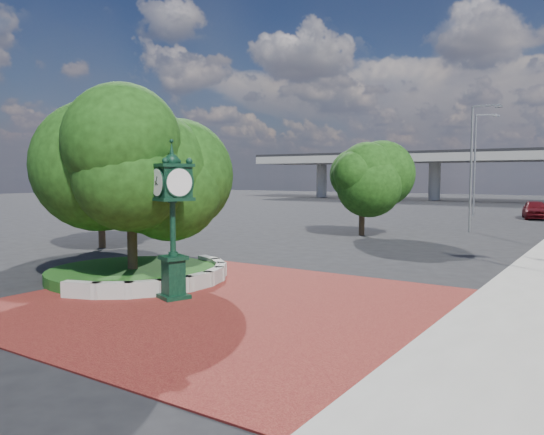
{
  "coord_description": "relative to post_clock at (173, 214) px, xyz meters",
  "views": [
    {
      "loc": [
        9.89,
        -13.12,
        3.79
      ],
      "look_at": [
        0.13,
        1.5,
        2.4
      ],
      "focal_mm": 35.0,
      "sensor_mm": 36.0,
      "label": 1
    }
  ],
  "objects": [
    {
      "name": "ground",
      "position": [
        1.51,
        1.48,
        -2.64
      ],
      "size": [
        200.0,
        200.0,
        0.0
      ],
      "primitive_type": "plane",
      "color": "black",
      "rests_on": "ground"
    },
    {
      "name": "plaza",
      "position": [
        1.51,
        0.48,
        -2.62
      ],
      "size": [
        12.0,
        12.0,
        0.04
      ],
      "primitive_type": "cube",
      "color": "maroon",
      "rests_on": "ground"
    },
    {
      "name": "planter_wall",
      "position": [
        -1.2,
        1.48,
        -2.37
      ],
      "size": [
        2.96,
        6.77,
        0.54
      ],
      "color": "#9E9B93",
      "rests_on": "ground"
    },
    {
      "name": "grass_bed",
      "position": [
        -3.49,
        1.48,
        -2.44
      ],
      "size": [
        6.1,
        6.1,
        0.4
      ],
      "primitive_type": "cylinder",
      "color": "#134314",
      "rests_on": "ground"
    },
    {
      "name": "overpass",
      "position": [
        1.29,
        71.48,
        3.9
      ],
      "size": [
        90.0,
        12.0,
        7.5
      ],
      "color": "#9E9B93",
      "rests_on": "ground"
    },
    {
      "name": "tree_planter",
      "position": [
        -3.49,
        1.48,
        1.08
      ],
      "size": [
        5.2,
        5.2,
        6.33
      ],
      "color": "#38281C",
      "rests_on": "ground"
    },
    {
      "name": "tree_northwest",
      "position": [
        -11.49,
        6.48,
        1.48
      ],
      "size": [
        5.6,
        5.6,
        6.93
      ],
      "color": "#38281C",
      "rests_on": "ground"
    },
    {
      "name": "tree_street",
      "position": [
        -2.49,
        19.48,
        0.59
      ],
      "size": [
        4.4,
        4.4,
        5.45
      ],
      "color": "#38281C",
      "rests_on": "ground"
    },
    {
      "name": "post_clock",
      "position": [
        0.0,
        0.0,
        0.0
      ],
      "size": [
        1.23,
        1.23,
        4.81
      ],
      "color": "black",
      "rests_on": "ground"
    },
    {
      "name": "parked_car",
      "position": [
        4.88,
        39.92,
        -1.82
      ],
      "size": [
        2.91,
        5.12,
        1.64
      ],
      "primitive_type": "imported",
      "rotation": [
        0.0,
        0.0,
        0.21
      ],
      "color": "#520B11",
      "rests_on": "ground"
    },
    {
      "name": "street_lamp_near",
      "position": [
        2.96,
        25.32,
        2.3
      ],
      "size": [
        1.89,
        0.4,
        8.43
      ],
      "color": "slate",
      "rests_on": "ground"
    },
    {
      "name": "street_lamp_far",
      "position": [
        -0.36,
        40.97,
        2.95
      ],
      "size": [
        2.06,
        0.91,
        9.54
      ],
      "color": "slate",
      "rests_on": "ground"
    }
  ]
}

